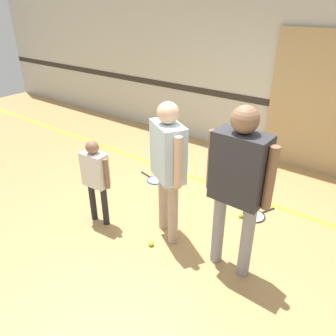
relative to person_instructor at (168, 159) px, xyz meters
name	(u,v)px	position (x,y,z in m)	size (l,w,h in m)	color
ground_plane	(179,235)	(0.12, 0.07, -1.06)	(16.00, 16.00, 0.00)	tan
wall_back	(281,70)	(0.12, 2.94, 0.54)	(16.00, 0.07, 3.20)	beige
floor_stripe	(229,190)	(0.12, 1.42, -1.05)	(14.40, 0.10, 0.01)	yellow
person_instructor	(168,159)	(0.00, 0.00, 0.00)	(0.57, 0.47, 1.71)	tan
person_student_left	(95,174)	(-0.88, -0.33, -0.34)	(0.44, 0.21, 1.16)	#232328
person_student_right	(239,177)	(0.88, -0.04, 0.08)	(0.70, 0.30, 1.84)	gray
racket_spare_on_floor	(255,215)	(0.72, 1.02, -1.05)	(0.42, 0.56, 0.03)	#28282D
racket_second_spare	(155,180)	(-1.01, 0.97, -1.05)	(0.54, 0.33, 0.03)	blue
tennis_ball_near_instructor	(151,243)	(-0.03, -0.30, -1.02)	(0.07, 0.07, 0.07)	#CCE038
tennis_ball_by_spare_racket	(241,215)	(0.58, 0.88, -1.02)	(0.07, 0.07, 0.07)	#CCE038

